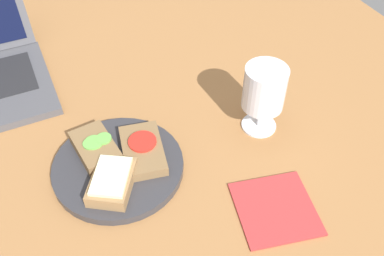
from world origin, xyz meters
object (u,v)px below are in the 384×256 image
object	(u,v)px
sandwich_with_cucumber	(96,148)
sandwich_with_tomato	(143,150)
sandwich_with_cheese	(112,181)
wine_glass	(264,90)
napkin	(275,209)
plate	(118,167)

from	to	relation	value
sandwich_with_cucumber	sandwich_with_tomato	xyz separation A→B (cm)	(7.52, -3.76, -0.31)
sandwich_with_cucumber	sandwich_with_cheese	bearing A→B (deg)	-87.10
wine_glass	napkin	distance (cm)	21.31
sandwich_with_tomato	plate	bearing A→B (deg)	-176.25
wine_glass	napkin	size ratio (longest dim) A/B	1.08
plate	sandwich_with_cheese	bearing A→B (deg)	-116.97
sandwich_with_tomato	napkin	xyz separation A→B (cm)	(15.89, -19.24, -2.42)
plate	sandwich_with_cheese	size ratio (longest dim) A/B	1.99
sandwich_with_cheese	napkin	distance (cm)	27.36
sandwich_with_cheese	napkin	size ratio (longest dim) A/B	0.90
plate	sandwich_with_tomato	size ratio (longest dim) A/B	1.78
sandwich_with_tomato	napkin	bearing A→B (deg)	-50.44
sandwich_with_cucumber	napkin	size ratio (longest dim) A/B	0.83
plate	sandwich_with_cheese	world-z (taller)	sandwich_with_cheese
sandwich_with_cucumber	sandwich_with_tomato	bearing A→B (deg)	-26.59
plate	sandwich_with_tomato	xyz separation A→B (cm)	(4.88, 0.32, 1.84)
wine_glass	sandwich_with_tomato	bearing A→B (deg)	176.41
sandwich_with_cheese	wine_glass	world-z (taller)	wine_glass
plate	sandwich_with_tomato	distance (cm)	5.23
sandwich_with_tomato	sandwich_with_cheese	bearing A→B (deg)	-146.70
plate	sandwich_with_cucumber	distance (cm)	5.31
plate	sandwich_with_cheese	distance (cm)	5.36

